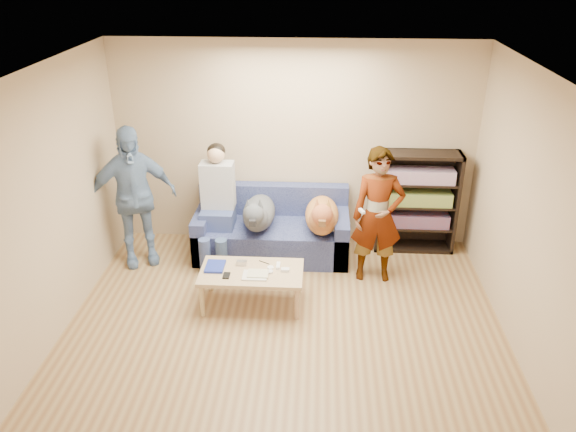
# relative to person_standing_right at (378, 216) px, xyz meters

# --- Properties ---
(ground) EXTENTS (5.00, 5.00, 0.00)m
(ground) POSITION_rel_person_standing_right_xyz_m (-0.99, -1.57, -0.80)
(ground) COLOR olive
(ground) RESTS_ON ground
(ceiling) EXTENTS (5.00, 5.00, 0.00)m
(ceiling) POSITION_rel_person_standing_right_xyz_m (-0.99, -1.57, 1.80)
(ceiling) COLOR white
(ceiling) RESTS_ON ground
(wall_back) EXTENTS (4.50, 0.00, 4.50)m
(wall_back) POSITION_rel_person_standing_right_xyz_m (-0.99, 0.93, 0.50)
(wall_back) COLOR tan
(wall_back) RESTS_ON ground
(wall_left) EXTENTS (0.00, 5.00, 5.00)m
(wall_left) POSITION_rel_person_standing_right_xyz_m (-3.24, -1.57, 0.50)
(wall_left) COLOR tan
(wall_left) RESTS_ON ground
(wall_right) EXTENTS (0.00, 5.00, 5.00)m
(wall_right) POSITION_rel_person_standing_right_xyz_m (1.26, -1.57, 0.50)
(wall_right) COLOR tan
(wall_right) RESTS_ON ground
(blanket) EXTENTS (0.45, 0.38, 0.15)m
(blanket) POSITION_rel_person_standing_right_xyz_m (-0.50, 0.38, -0.29)
(blanket) COLOR silver
(blanket) RESTS_ON sofa
(person_standing_right) EXTENTS (0.59, 0.39, 1.60)m
(person_standing_right) POSITION_rel_person_standing_right_xyz_m (0.00, 0.00, 0.00)
(person_standing_right) COLOR gray
(person_standing_right) RESTS_ON ground
(person_standing_left) EXTENTS (1.11, 0.80, 1.74)m
(person_standing_left) POSITION_rel_person_standing_right_xyz_m (-2.87, 0.20, 0.07)
(person_standing_left) COLOR #7C94C7
(person_standing_left) RESTS_ON ground
(held_controller) EXTENTS (0.07, 0.11, 0.03)m
(held_controller) POSITION_rel_person_standing_right_xyz_m (-0.20, -0.20, 0.15)
(held_controller) COLOR silver
(held_controller) RESTS_ON person_standing_right
(notebook_blue) EXTENTS (0.20, 0.26, 0.03)m
(notebook_blue) POSITION_rel_person_standing_right_xyz_m (-1.77, -0.59, -0.37)
(notebook_blue) COLOR navy
(notebook_blue) RESTS_ON coffee_table
(papers) EXTENTS (0.26, 0.20, 0.02)m
(papers) POSITION_rel_person_standing_right_xyz_m (-1.32, -0.74, -0.37)
(papers) COLOR silver
(papers) RESTS_ON coffee_table
(magazine) EXTENTS (0.22, 0.17, 0.01)m
(magazine) POSITION_rel_person_standing_right_xyz_m (-1.29, -0.72, -0.36)
(magazine) COLOR beige
(magazine) RESTS_ON coffee_table
(camera_silver) EXTENTS (0.11, 0.06, 0.05)m
(camera_silver) POSITION_rel_person_standing_right_xyz_m (-1.49, -0.52, -0.36)
(camera_silver) COLOR #B3B3B8
(camera_silver) RESTS_ON coffee_table
(controller_a) EXTENTS (0.04, 0.13, 0.03)m
(controller_a) POSITION_rel_person_standing_right_xyz_m (-1.09, -0.54, -0.37)
(controller_a) COLOR white
(controller_a) RESTS_ON coffee_table
(controller_b) EXTENTS (0.09, 0.06, 0.03)m
(controller_b) POSITION_rel_person_standing_right_xyz_m (-1.01, -0.62, -0.37)
(controller_b) COLOR silver
(controller_b) RESTS_ON coffee_table
(headphone_cup_a) EXTENTS (0.07, 0.07, 0.02)m
(headphone_cup_a) POSITION_rel_person_standing_right_xyz_m (-1.17, -0.66, -0.37)
(headphone_cup_a) COLOR silver
(headphone_cup_a) RESTS_ON coffee_table
(headphone_cup_b) EXTENTS (0.07, 0.07, 0.02)m
(headphone_cup_b) POSITION_rel_person_standing_right_xyz_m (-1.17, -0.58, -0.37)
(headphone_cup_b) COLOR white
(headphone_cup_b) RESTS_ON coffee_table
(pen_orange) EXTENTS (0.13, 0.06, 0.01)m
(pen_orange) POSITION_rel_person_standing_right_xyz_m (-1.39, -0.80, -0.38)
(pen_orange) COLOR #C54E1B
(pen_orange) RESTS_ON coffee_table
(pen_black) EXTENTS (0.13, 0.08, 0.01)m
(pen_black) POSITION_rel_person_standing_right_xyz_m (-1.25, -0.46, -0.38)
(pen_black) COLOR black
(pen_black) RESTS_ON coffee_table
(wallet) EXTENTS (0.07, 0.12, 0.02)m
(wallet) POSITION_rel_person_standing_right_xyz_m (-1.62, -0.76, -0.37)
(wallet) COLOR black
(wallet) RESTS_ON coffee_table
(sofa) EXTENTS (1.90, 0.85, 0.82)m
(sofa) POSITION_rel_person_standing_right_xyz_m (-1.24, 0.53, -0.52)
(sofa) COLOR #515B93
(sofa) RESTS_ON ground
(person_seated) EXTENTS (0.40, 0.73, 1.47)m
(person_seated) POSITION_rel_person_standing_right_xyz_m (-1.90, 0.40, -0.03)
(person_seated) COLOR #394B7F
(person_seated) RESTS_ON sofa
(dog_gray) EXTENTS (0.39, 1.24, 0.57)m
(dog_gray) POSITION_rel_person_standing_right_xyz_m (-1.40, 0.34, -0.17)
(dog_gray) COLOR #50545B
(dog_gray) RESTS_ON sofa
(dog_tan) EXTENTS (0.41, 1.16, 0.59)m
(dog_tan) POSITION_rel_person_standing_right_xyz_m (-0.63, 0.32, -0.17)
(dog_tan) COLOR #C26C3B
(dog_tan) RESTS_ON sofa
(coffee_table) EXTENTS (1.10, 0.60, 0.42)m
(coffee_table) POSITION_rel_person_standing_right_xyz_m (-1.37, -0.64, -0.43)
(coffee_table) COLOR tan
(coffee_table) RESTS_ON ground
(bookshelf) EXTENTS (1.00, 0.34, 1.30)m
(bookshelf) POSITION_rel_person_standing_right_xyz_m (0.56, 0.76, -0.12)
(bookshelf) COLOR black
(bookshelf) RESTS_ON ground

